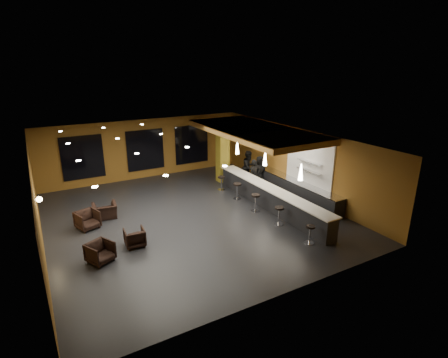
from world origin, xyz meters
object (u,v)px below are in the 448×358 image
pendant_0 (301,172)px  pendant_2 (237,147)px  prep_counter (295,189)px  staff_a (255,176)px  armchair_c (87,220)px  bar_stool_2 (256,201)px  bar_stool_3 (237,189)px  staff_b (249,167)px  armchair_a (100,252)px  armchair_b (135,237)px  bar_stool_4 (221,181)px  bar_stool_0 (310,232)px  pendant_1 (265,158)px  staff_c (260,171)px  bar_counter (270,198)px  armchair_d (105,211)px  bar_stool_1 (279,213)px  column (223,152)px

pendant_0 → pendant_2: size_ratio=1.00×
prep_counter → pendant_0: pendant_0 is taller
staff_a → armchair_c: (-8.60, -0.32, -0.48)m
bar_stool_2 → bar_stool_3: bearing=88.1°
bar_stool_3 → staff_b: bearing=44.2°
armchair_a → armchair_c: bearing=61.8°
armchair_c → armchair_b: bearing=-80.2°
prep_counter → bar_stool_4: size_ratio=7.66×
bar_stool_0 → pendant_2: bearing=83.8°
staff_b → armchair_c: size_ratio=2.23×
armchair_b → bar_stool_3: (5.85, 2.14, 0.20)m
pendant_1 → staff_c: bearing=59.0°
pendant_2 → staff_a: 1.77m
bar_counter → armchair_b: bar_counter is taller
armchair_c → bar_stool_2: bearing=-34.5°
staff_c → armchair_d: bearing=-175.5°
armchair_b → bar_stool_2: 5.82m
armchair_a → bar_stool_4: (7.16, 4.23, 0.13)m
bar_stool_3 → bar_stool_1: bearing=-89.6°
armchair_a → bar_stool_2: 7.22m
bar_counter → staff_c: size_ratio=4.74×
bar_stool_1 → staff_a: bearing=70.4°
armchair_b → bar_stool_1: bar_stool_1 is taller
bar_stool_2 → column: bearing=80.1°
staff_a → armchair_c: 8.62m
staff_b → pendant_0: bearing=-121.6°
bar_stool_1 → armchair_d: bearing=145.6°
armchair_a → staff_a: bearing=-6.8°
bar_counter → armchair_b: 6.61m
pendant_1 → armchair_c: 8.29m
armchair_a → bar_stool_4: size_ratio=1.03×
staff_a → staff_b: size_ratio=0.91×
armchair_a → armchair_b: bearing=-5.9°
armchair_a → pendant_2: bearing=-1.0°
pendant_1 → armchair_b: bearing=-172.2°
armchair_b → armchair_d: armchair_b is taller
bar_counter → staff_b: (1.14, 3.58, 0.45)m
armchair_a → armchair_d: bearing=49.0°
bar_stool_1 → staff_c: bearing=64.4°
bar_stool_2 → bar_stool_3: (0.06, 1.72, 0.00)m
column → pendant_0: bearing=-90.0°
armchair_b → bar_stool_0: bearing=155.7°
column → pendant_0: size_ratio=5.00×
armchair_b → bar_stool_3: bar_stool_3 is taller
column → armchair_c: size_ratio=4.11×
column → staff_c: bearing=-47.6°
bar_counter → pendant_1: 1.92m
staff_c → bar_stool_4: staff_c is taller
armchair_c → armchair_d: bearing=21.5°
pendant_2 → bar_stool_4: (-0.80, 0.30, -1.85)m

